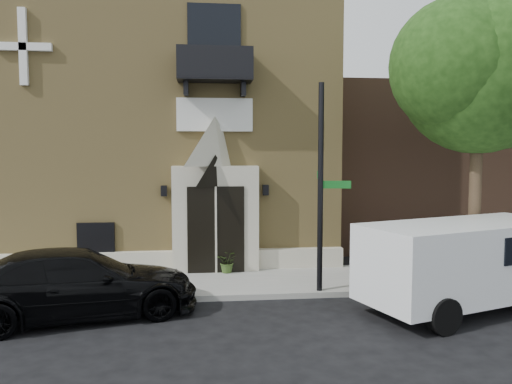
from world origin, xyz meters
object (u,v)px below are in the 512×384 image
Objects in this scene: fire_hydrant at (394,269)px; dumpster at (475,260)px; black_sedan at (78,284)px; pedestrian_near at (509,244)px; street_sign at (321,187)px; cargo_van at (472,261)px.

dumpster is (2.23, -0.19, 0.23)m from fire_hydrant.
pedestrian_near reaches higher than black_sedan.
street_sign reaches higher than pedestrian_near.
black_sedan is 0.97× the size of cargo_van.
fire_hydrant is 2.25m from dumpster.
pedestrian_near reaches higher than dumpster.
dumpster is (4.39, 0.21, -2.07)m from street_sign.
cargo_van is 4.01m from street_sign.
dumpster is 1.27× the size of pedestrian_near.
cargo_van is 2.66× the size of dumpster.
fire_hydrant is 0.51× the size of pedestrian_near.
pedestrian_near is at bearing 16.28° from fire_hydrant.
street_sign reaches higher than cargo_van.
street_sign is at bearing -169.70° from fire_hydrant.
cargo_van is at bearing 22.14° from pedestrian_near.
black_sedan is 12.47m from pedestrian_near.
street_sign is at bearing 174.00° from dumpster.
fire_hydrant is at bearing 102.13° from cargo_van.
cargo_van is at bearing -130.94° from dumpster.
fire_hydrant is at bearing 18.31° from street_sign.
pedestrian_near is (4.13, 1.21, 0.41)m from fire_hydrant.
street_sign is at bearing 136.63° from cargo_van.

